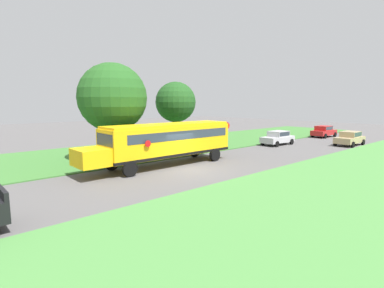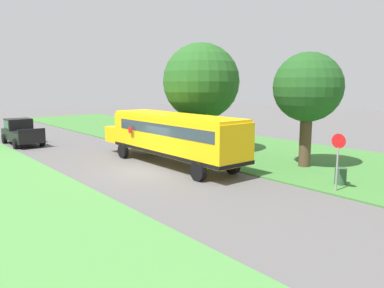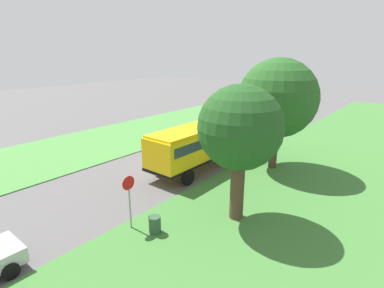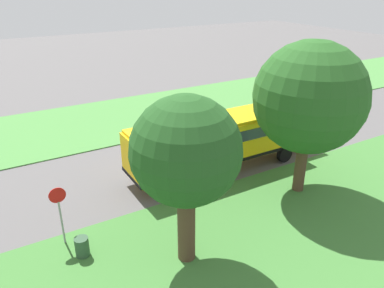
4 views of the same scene
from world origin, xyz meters
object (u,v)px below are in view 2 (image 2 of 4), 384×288
at_px(stop_sign, 338,155).
at_px(trash_bin, 341,177).
at_px(oak_tree_beside_bus, 202,82).
at_px(oak_tree_roadside_mid, 309,86).
at_px(pickup_truck, 21,132).
at_px(school_bus, 172,134).

bearing_deg(stop_sign, trash_bin, -159.54).
height_order(oak_tree_beside_bus, oak_tree_roadside_mid, oak_tree_beside_bus).
distance_m(pickup_truck, trash_bin, 25.04).
distance_m(school_bus, oak_tree_roadside_mid, 8.57).
xyz_separation_m(oak_tree_beside_bus, stop_sign, (1.96, 11.82, -3.35)).
relative_size(school_bus, oak_tree_roadside_mid, 1.82).
bearing_deg(oak_tree_beside_bus, oak_tree_roadside_mid, 101.10).
bearing_deg(oak_tree_roadside_mid, pickup_truck, -61.61).
distance_m(oak_tree_roadside_mid, trash_bin, 6.12).
bearing_deg(school_bus, trash_bin, 111.39).
distance_m(pickup_truck, oak_tree_roadside_mid, 23.00).
height_order(pickup_truck, oak_tree_roadside_mid, oak_tree_roadside_mid).
distance_m(stop_sign, trash_bin, 1.80).
xyz_separation_m(pickup_truck, oak_tree_beside_bus, (-9.26, 12.18, 4.01)).
xyz_separation_m(oak_tree_beside_bus, oak_tree_roadside_mid, (-1.53, 7.79, -0.24)).
bearing_deg(oak_tree_roadside_mid, school_bus, -43.19).
relative_size(oak_tree_beside_bus, trash_bin, 8.73).
height_order(oak_tree_beside_bus, stop_sign, oak_tree_beside_bus).
distance_m(pickup_truck, oak_tree_beside_bus, 15.82).
bearing_deg(pickup_truck, oak_tree_roadside_mid, 118.39).
xyz_separation_m(pickup_truck, trash_bin, (-8.48, 23.55, -0.62)).
relative_size(school_bus, trash_bin, 13.80).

